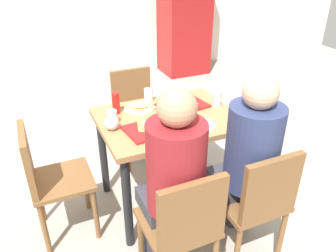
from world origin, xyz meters
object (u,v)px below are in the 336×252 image
at_px(plastic_cup_b, 192,130).
at_px(pizza_slice_c, 139,106).
at_px(pizza_slice_a, 151,125).
at_px(pizza_slice_b, 184,104).
at_px(drink_fridge, 184,12).
at_px(tray_red_near, 153,129).
at_px(main_table, 168,131).
at_px(plastic_cup_a, 149,95).
at_px(chair_far_side, 135,108).
at_px(person_in_red, 173,174).
at_px(chair_left_end, 48,176).
at_px(plastic_cup_d, 167,96).
at_px(chair_near_right, 257,200).
at_px(paper_plate_near_edge, 200,125).
at_px(condiment_bottle, 116,103).
at_px(pizza_slice_d, 196,123).
at_px(foil_bundle, 112,123).
at_px(tray_red_far, 183,105).
at_px(soda_can, 217,98).
at_px(chair_near_left, 183,224).
at_px(paper_plate_center, 139,108).
at_px(person_in_brown_jacket, 248,154).
at_px(plastic_cup_c, 112,117).

bearing_deg(plastic_cup_b, pizza_slice_c, 106.30).
height_order(pizza_slice_a, pizza_slice_b, same).
bearing_deg(drink_fridge, tray_red_near, -120.01).
bearing_deg(main_table, plastic_cup_a, 94.38).
relative_size(chair_far_side, person_in_red, 0.68).
bearing_deg(plastic_cup_b, chair_left_end, 160.34).
bearing_deg(plastic_cup_d, drink_fridge, 60.88).
xyz_separation_m(chair_near_right, chair_far_side, (-0.25, 1.53, 0.00)).
bearing_deg(paper_plate_near_edge, condiment_bottle, 138.39).
relative_size(pizza_slice_b, plastic_cup_d, 1.99).
xyz_separation_m(pizza_slice_a, pizza_slice_d, (0.30, -0.09, -0.01)).
bearing_deg(foil_bundle, main_table, 2.58).
bearing_deg(tray_red_far, main_table, -146.67).
bearing_deg(person_in_red, plastic_cup_d, 68.28).
bearing_deg(drink_fridge, person_in_red, -117.36).
xyz_separation_m(chair_far_side, soda_can, (0.42, -0.74, 0.32)).
bearing_deg(condiment_bottle, chair_near_left, -85.63).
height_order(chair_near_right, plastic_cup_d, plastic_cup_d).
distance_m(pizza_slice_d, foil_bundle, 0.58).
bearing_deg(tray_red_far, paper_plate_near_edge, -94.38).
xyz_separation_m(plastic_cup_b, foil_bundle, (-0.45, 0.30, 0.00)).
relative_size(main_table, tray_red_near, 2.75).
xyz_separation_m(chair_left_end, plastic_cup_a, (0.85, 0.32, 0.31)).
relative_size(paper_plate_center, plastic_cup_d, 2.20).
bearing_deg(pizza_slice_a, chair_left_end, 171.39).
bearing_deg(person_in_red, soda_can, 43.85).
distance_m(pizza_slice_d, plastic_cup_b, 0.17).
bearing_deg(person_in_red, pizza_slice_d, 48.89).
distance_m(person_in_brown_jacket, pizza_slice_a, 0.67).
relative_size(chair_far_side, pizza_slice_c, 3.28).
height_order(chair_far_side, person_in_red, person_in_red).
xyz_separation_m(chair_near_right, plastic_cup_b, (-0.22, 0.44, 0.31)).
height_order(main_table, drink_fridge, drink_fridge).
xyz_separation_m(main_table, plastic_cup_d, (0.10, 0.25, 0.17)).
height_order(paper_plate_center, pizza_slice_c, pizza_slice_c).
distance_m(person_in_brown_jacket, pizza_slice_d, 0.45).
bearing_deg(plastic_cup_d, tray_red_near, -125.64).
bearing_deg(plastic_cup_c, person_in_brown_jacket, -46.58).
xyz_separation_m(person_in_brown_jacket, tray_red_near, (-0.42, 0.49, 0.02)).
bearing_deg(condiment_bottle, soda_can, -14.34).
distance_m(paper_plate_center, foil_bundle, 0.36).
relative_size(person_in_red, pizza_slice_c, 4.84).
distance_m(person_in_red, person_in_brown_jacket, 0.49).
distance_m(paper_plate_near_edge, pizza_slice_a, 0.34).
bearing_deg(chair_near_left, pizza_slice_c, 83.67).
xyz_separation_m(chair_left_end, pizza_slice_b, (1.05, 0.09, 0.29)).
bearing_deg(plastic_cup_d, pizza_slice_b, -63.18).
height_order(pizza_slice_d, soda_can, soda_can).
relative_size(chair_left_end, person_in_brown_jacket, 0.68).
relative_size(chair_near_left, pizza_slice_d, 3.91).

